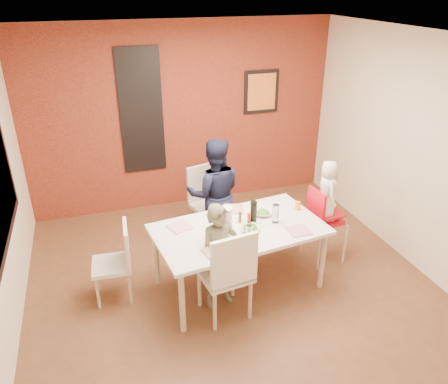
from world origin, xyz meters
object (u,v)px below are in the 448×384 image
object	(u,v)px
child_near	(220,257)
child_far	(215,194)
chair_left	(118,258)
chair_near	(228,271)
toddler	(327,191)
paper_towel_roll	(226,221)
chair_far	(208,198)
dining_table	(239,233)
wine_bottle	(253,213)
high_chair	(322,218)

from	to	relation	value
child_near	child_far	world-z (taller)	child_far
chair_left	child_near	distance (m)	1.09
chair_near	chair_left	bearing A→B (deg)	-42.27
child_near	toddler	distance (m)	1.55
chair_left	paper_towel_roll	world-z (taller)	paper_towel_roll
chair_far	dining_table	bearing A→B (deg)	-103.81
toddler	wine_bottle	bearing A→B (deg)	110.27
dining_table	high_chair	size ratio (longest dim) A/B	1.99
toddler	paper_towel_roll	bearing A→B (deg)	111.38
paper_towel_roll	chair_far	bearing A→B (deg)	83.39
chair_far	child_near	distance (m)	1.41
dining_table	toddler	size ratio (longest dim) A/B	2.61
dining_table	wine_bottle	xyz separation A→B (m)	(0.17, 0.03, 0.21)
chair_left	wine_bottle	distance (m)	1.53
chair_near	child_near	distance (m)	0.25
child_far	wine_bottle	world-z (taller)	child_far
chair_left	toddler	size ratio (longest dim) A/B	1.19
chair_far	toddler	xyz separation A→B (m)	(1.19, -0.96, 0.38)
chair_near	child_near	xyz separation A→B (m)	(-0.01, 0.25, 0.01)
chair_near	child_far	bearing A→B (deg)	-108.87
chair_near	wine_bottle	xyz separation A→B (m)	(0.45, 0.50, 0.31)
child_near	wine_bottle	world-z (taller)	child_near
wine_bottle	paper_towel_roll	size ratio (longest dim) A/B	0.92
dining_table	chair_far	distance (m)	1.17
child_near	child_far	bearing A→B (deg)	63.44
child_near	toddler	size ratio (longest dim) A/B	1.60
chair_left	dining_table	bearing A→B (deg)	84.42
chair_far	child_far	distance (m)	0.30
child_far	paper_towel_roll	world-z (taller)	child_far
chair_far	wine_bottle	xyz separation A→B (m)	(0.20, -1.13, 0.34)
dining_table	paper_towel_roll	bearing A→B (deg)	-162.19
child_near	paper_towel_roll	bearing A→B (deg)	41.10
wine_bottle	dining_table	bearing A→B (deg)	-170.01
chair_far	toddler	bearing A→B (deg)	-54.16
dining_table	chair_near	distance (m)	0.56
dining_table	high_chair	world-z (taller)	high_chair
chair_near	high_chair	bearing A→B (deg)	-162.42
chair_near	chair_left	distance (m)	1.23
chair_far	child_far	xyz separation A→B (m)	(0.02, -0.25, 0.18)
high_chair	chair_near	bearing A→B (deg)	109.93
child_near	wine_bottle	bearing A→B (deg)	16.13
child_near	paper_towel_roll	distance (m)	0.38
dining_table	chair_near	bearing A→B (deg)	-120.58
dining_table	wine_bottle	world-z (taller)	wine_bottle
chair_left	wine_bottle	xyz separation A→B (m)	(1.46, -0.19, 0.41)
chair_far	high_chair	xyz separation A→B (m)	(1.16, -0.97, 0.03)
chair_near	toddler	xyz separation A→B (m)	(1.44, 0.67, 0.36)
chair_far	chair_left	world-z (taller)	chair_far
child_far	paper_towel_roll	xyz separation A→B (m)	(-0.16, -0.97, 0.17)
paper_towel_roll	toddler	bearing A→B (deg)	10.72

